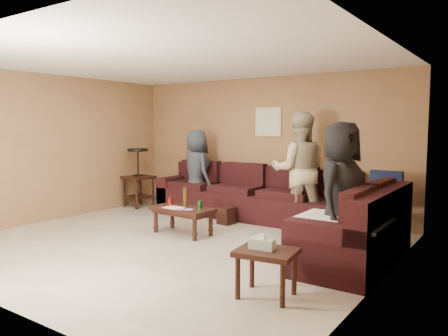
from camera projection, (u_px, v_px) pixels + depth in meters
name	position (u px, v px, depth m)	size (l,w,h in m)	color
room	(173.00, 123.00, 5.89)	(5.60, 5.50, 2.50)	#B4AC98
sectional_sofa	(278.00, 210.00, 6.80)	(4.65, 2.90, 0.97)	black
coffee_table	(183.00, 211.00, 6.55)	(1.01, 0.55, 0.69)	black
end_table_left	(138.00, 176.00, 8.76)	(0.57, 0.57, 1.17)	black
side_table_right	(266.00, 256.00, 4.14)	(0.61, 0.53, 0.60)	black
waste_bin	(226.00, 216.00, 7.25)	(0.23, 0.23, 0.28)	black
wall_art	(268.00, 122.00, 7.86)	(0.52, 0.04, 0.52)	#CDB980
person_left	(196.00, 171.00, 8.20)	(0.76, 0.50, 1.56)	#2B313C
person_middle	(299.00, 170.00, 6.94)	(0.90, 0.70, 1.85)	#BDB18C
person_right	(340.00, 194.00, 5.09)	(0.82, 0.53, 1.68)	black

